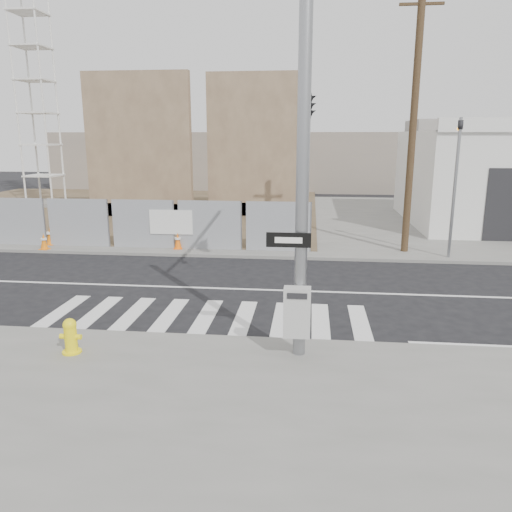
# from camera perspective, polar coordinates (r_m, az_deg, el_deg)

# --- Properties ---
(ground) EXTENTS (100.00, 100.00, 0.00)m
(ground) POSITION_cam_1_polar(r_m,az_deg,el_deg) (15.68, -3.83, -3.74)
(ground) COLOR black
(ground) RESTS_ON ground
(sidewalk_far) EXTENTS (50.00, 20.00, 0.12)m
(sidewalk_far) POSITION_cam_1_polar(r_m,az_deg,el_deg) (29.22, 0.94, 4.48)
(sidewalk_far) COLOR slate
(sidewalk_far) RESTS_ON ground
(signal_pole) EXTENTS (0.96, 5.87, 7.00)m
(signal_pole) POSITION_cam_1_polar(r_m,az_deg,el_deg) (12.69, 5.65, 14.09)
(signal_pole) COLOR gray
(signal_pole) RESTS_ON sidewalk_near
(far_signal_pole) EXTENTS (0.16, 0.20, 5.60)m
(far_signal_pole) POSITION_cam_1_polar(r_m,az_deg,el_deg) (20.09, 21.93, 9.24)
(far_signal_pole) COLOR gray
(far_signal_pole) RESTS_ON sidewalk_far
(chain_link_fence) EXTENTS (24.60, 0.04, 2.00)m
(chain_link_fence) POSITION_cam_1_polar(r_m,az_deg,el_deg) (23.71, -26.18, 3.58)
(chain_link_fence) COLOR gray
(chain_link_fence) RESTS_ON sidewalk_far
(concrete_wall_left) EXTENTS (6.00, 1.30, 8.00)m
(concrete_wall_left) POSITION_cam_1_polar(r_m,az_deg,el_deg) (29.48, -13.13, 10.70)
(concrete_wall_left) COLOR brown
(concrete_wall_left) RESTS_ON sidewalk_far
(concrete_wall_right) EXTENTS (5.50, 1.30, 8.00)m
(concrete_wall_right) POSITION_cam_1_polar(r_m,az_deg,el_deg) (29.02, -0.02, 11.00)
(concrete_wall_right) COLOR brown
(concrete_wall_right) RESTS_ON sidewalk_far
(crane_tower) EXTENTS (2.60, 2.60, 18.15)m
(crane_tower) POSITION_cam_1_polar(r_m,az_deg,el_deg) (36.59, -24.11, 19.27)
(crane_tower) COLOR slate
(crane_tower) RESTS_ON sidewalk_far
(utility_pole_right) EXTENTS (1.60, 0.28, 10.00)m
(utility_pole_right) POSITION_cam_1_polar(r_m,az_deg,el_deg) (20.60, 17.54, 14.47)
(utility_pole_right) COLOR #453520
(utility_pole_right) RESTS_ON sidewalk_far
(fire_hydrant) EXTENTS (0.47, 0.41, 0.77)m
(fire_hydrant) POSITION_cam_1_polar(r_m,az_deg,el_deg) (11.45, -20.43, -8.55)
(fire_hydrant) COLOR yellow
(fire_hydrant) RESTS_ON sidewalk_near
(traffic_cone_b) EXTENTS (0.46, 0.46, 0.79)m
(traffic_cone_b) POSITION_cam_1_polar(r_m,az_deg,el_deg) (23.12, -22.47, 2.16)
(traffic_cone_b) COLOR orange
(traffic_cone_b) RESTS_ON sidewalk_far
(traffic_cone_c) EXTENTS (0.38, 0.38, 0.67)m
(traffic_cone_c) POSITION_cam_1_polar(r_m,az_deg,el_deg) (22.23, -23.08, 1.54)
(traffic_cone_c) COLOR orange
(traffic_cone_c) RESTS_ON sidewalk_far
(traffic_cone_d) EXTENTS (0.40, 0.40, 0.67)m
(traffic_cone_d) POSITION_cam_1_polar(r_m,az_deg,el_deg) (20.81, -8.93, 1.72)
(traffic_cone_d) COLOR #FF670D
(traffic_cone_d) RESTS_ON sidewalk_far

